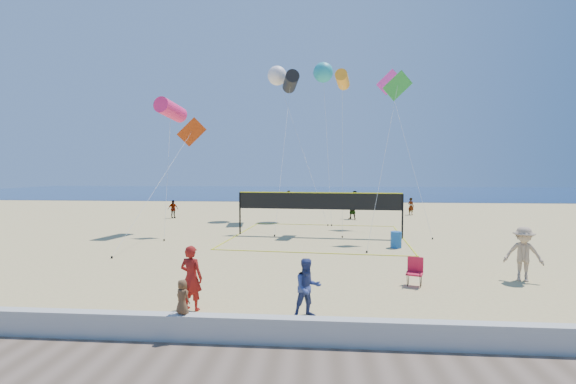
# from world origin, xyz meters

# --- Properties ---
(ground) EXTENTS (120.00, 120.00, 0.00)m
(ground) POSITION_xyz_m (0.00, 0.00, 0.00)
(ground) COLOR tan
(ground) RESTS_ON ground
(ocean) EXTENTS (140.00, 50.00, 0.03)m
(ocean) POSITION_xyz_m (0.00, 62.00, 0.01)
(ocean) COLOR navy
(ocean) RESTS_ON ground
(seawall) EXTENTS (32.00, 0.30, 0.60)m
(seawall) POSITION_xyz_m (0.00, -3.00, 0.30)
(seawall) COLOR #B1B2AD
(seawall) RESTS_ON ground
(woman) EXTENTS (0.73, 0.56, 1.79)m
(woman) POSITION_xyz_m (-2.28, -1.11, 0.90)
(woman) COLOR maroon
(woman) RESTS_ON ground
(toddler) EXTENTS (0.45, 0.40, 0.78)m
(toddler) POSITION_xyz_m (-1.85, -2.97, 0.99)
(toddler) COLOR brown
(toddler) RESTS_ON seawall
(bystander_a) EXTENTS (0.91, 0.82, 1.54)m
(bystander_a) POSITION_xyz_m (0.92, -1.34, 0.77)
(bystander_a) COLOR navy
(bystander_a) RESTS_ON ground
(bystander_b) EXTENTS (1.40, 1.12, 1.89)m
(bystander_b) POSITION_xyz_m (8.31, 2.56, 0.95)
(bystander_b) COLOR tan
(bystander_b) RESTS_ON ground
(far_person_0) EXTENTS (0.88, 0.87, 1.49)m
(far_person_0) POSITION_xyz_m (-10.73, 19.35, 0.74)
(far_person_0) COLOR gray
(far_person_0) RESTS_ON ground
(far_person_1) EXTENTS (1.59, 1.11, 1.65)m
(far_person_1) POSITION_xyz_m (3.92, 19.81, 0.83)
(far_person_1) COLOR gray
(far_person_1) RESTS_ON ground
(far_person_2) EXTENTS (0.65, 0.66, 1.53)m
(far_person_2) POSITION_xyz_m (9.35, 23.33, 0.76)
(far_person_2) COLOR gray
(far_person_2) RESTS_ON ground
(far_person_3) EXTENTS (1.07, 0.97, 1.79)m
(far_person_3) POSITION_xyz_m (-1.96, 29.81, 0.90)
(far_person_3) COLOR gray
(far_person_3) RESTS_ON ground
(far_person_4) EXTENTS (0.63, 1.10, 1.70)m
(far_person_4) POSITION_xyz_m (5.23, 31.87, 0.85)
(far_person_4) COLOR gray
(far_person_4) RESTS_ON ground
(camp_chair) EXTENTS (0.64, 0.74, 1.05)m
(camp_chair) POSITION_xyz_m (4.42, 1.71, 0.53)
(camp_chair) COLOR red
(camp_chair) RESTS_ON ground
(trash_barrel) EXTENTS (0.66, 0.66, 0.81)m
(trash_barrel) POSITION_xyz_m (5.08, 8.19, 0.41)
(trash_barrel) COLOR #1955A2
(trash_barrel) RESTS_ON ground
(volleyball_net) EXTENTS (10.50, 10.36, 2.61)m
(volleyball_net) POSITION_xyz_m (1.20, 11.34, 1.81)
(volleyball_net) COLOR black
(volleyball_net) RESTS_ON ground
(kite_0) EXTENTS (1.55, 4.66, 8.35)m
(kite_0) POSITION_xyz_m (-8.08, 12.45, 7.68)
(kite_0) COLOR #F72269
(kite_0) RESTS_ON ground
(kite_1) EXTENTS (1.53, 9.35, 11.54)m
(kite_1) POSITION_xyz_m (-1.01, 19.08, 10.84)
(kite_1) COLOR black
(kite_1) RESTS_ON ground
(kite_2) EXTENTS (1.05, 3.61, 10.13)m
(kite_2) POSITION_xyz_m (2.68, 13.55, 9.61)
(kite_2) COLOR orange
(kite_2) RESTS_ON ground
(kite_3) EXTENTS (2.29, 7.09, 7.11)m
(kite_3) POSITION_xyz_m (-6.56, 11.34, 5.93)
(kite_3) COLOR #BE370B
(kite_3) RESTS_ON ground
(kite_4) EXTENTS (3.03, 4.32, 9.48)m
(kite_4) POSITION_xyz_m (5.49, 10.77, 8.19)
(kite_4) COLOR green
(kite_4) RESTS_ON ground
(kite_5) EXTENTS (2.43, 6.09, 11.04)m
(kite_5) POSITION_xyz_m (6.22, 16.40, 9.62)
(kite_5) COLOR #F43AC2
(kite_5) RESTS_ON ground
(kite_6) EXTENTS (5.07, 5.78, 12.50)m
(kite_6) POSITION_xyz_m (-2.24, 20.63, 11.71)
(kite_6) COLOR white
(kite_6) RESTS_ON ground
(kite_7) EXTENTS (2.07, 5.78, 12.66)m
(kite_7) POSITION_xyz_m (1.53, 20.49, 11.86)
(kite_7) COLOR teal
(kite_7) RESTS_ON ground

